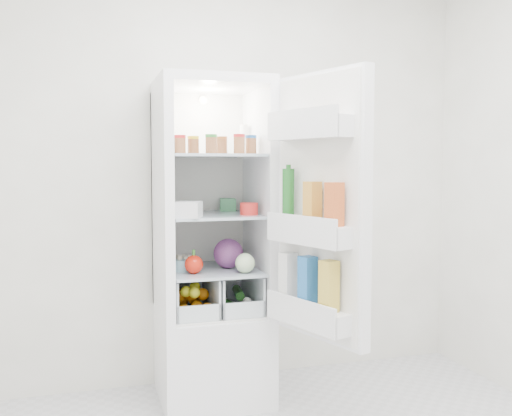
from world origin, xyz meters
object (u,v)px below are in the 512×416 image
object	(u,v)px
refrigerator	(210,281)
fridge_door	(318,214)
mushroom_bowl	(184,265)
red_cabbage	(228,253)

from	to	relation	value
refrigerator	fridge_door	size ratio (longest dim) A/B	1.38
mushroom_bowl	fridge_door	distance (m)	0.85
mushroom_bowl	fridge_door	world-z (taller)	fridge_door
red_cabbage	fridge_door	distance (m)	0.68
red_cabbage	fridge_door	xyz separation A→B (m)	(0.31, -0.55, 0.26)
refrigerator	mushroom_bowl	xyz separation A→B (m)	(-0.17, -0.07, 0.11)
refrigerator	red_cabbage	world-z (taller)	refrigerator
refrigerator	mushroom_bowl	distance (m)	0.21
red_cabbage	refrigerator	bearing A→B (deg)	141.72
refrigerator	mushroom_bowl	bearing A→B (deg)	-157.97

